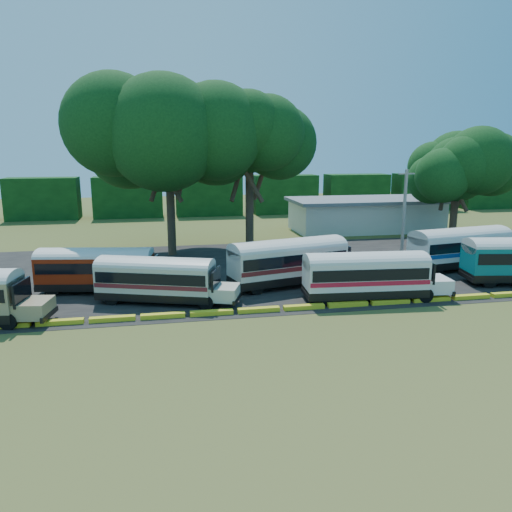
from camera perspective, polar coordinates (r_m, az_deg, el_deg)
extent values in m
plane|color=#3C4F1A|center=(31.37, 3.36, -6.84)|extent=(160.00, 160.00, 0.00)
cube|color=black|center=(42.81, 0.71, -1.56)|extent=(64.00, 24.00, 0.02)
cube|color=yellow|center=(32.68, -26.69, -7.12)|extent=(2.70, 0.45, 0.30)
cube|color=yellow|center=(31.97, -21.48, -7.06)|extent=(2.70, 0.45, 0.30)
cube|color=yellow|center=(31.54, -16.09, -6.93)|extent=(2.70, 0.45, 0.30)
cube|color=yellow|center=(31.38, -10.59, -6.74)|extent=(2.70, 0.45, 0.30)
cube|color=yellow|center=(31.52, -5.10, -6.49)|extent=(2.70, 0.45, 0.30)
cube|color=yellow|center=(31.93, 0.29, -6.19)|extent=(2.70, 0.45, 0.30)
cube|color=yellow|center=(32.62, 5.50, -5.84)|extent=(2.70, 0.45, 0.30)
cube|color=yellow|center=(33.56, 10.44, -5.47)|extent=(2.70, 0.45, 0.30)
cube|color=yellow|center=(34.74, 15.08, -5.08)|extent=(2.70, 0.45, 0.30)
cube|color=yellow|center=(36.13, 19.38, -4.69)|extent=(2.70, 0.45, 0.30)
cube|color=yellow|center=(37.70, 23.33, -4.31)|extent=(2.70, 0.45, 0.30)
cube|color=yellow|center=(39.44, 26.95, -3.94)|extent=(2.70, 0.45, 0.30)
cube|color=beige|center=(64.51, 12.41, 4.50)|extent=(18.00, 8.00, 3.60)
cube|color=#5C5E64|center=(64.28, 12.49, 6.26)|extent=(19.00, 9.00, 0.40)
cube|color=black|center=(78.81, -23.17, 6.06)|extent=(10.00, 4.00, 6.00)
cube|color=black|center=(77.18, -14.39, 6.55)|extent=(10.00, 4.00, 6.00)
cube|color=black|center=(77.39, -5.43, 6.89)|extent=(10.00, 4.00, 6.00)
cube|color=black|center=(79.44, 3.28, 7.07)|extent=(10.00, 4.00, 6.00)
cube|color=black|center=(83.19, 11.39, 7.09)|extent=(10.00, 4.00, 6.00)
cube|color=black|center=(88.42, 18.66, 6.98)|extent=(10.00, 4.00, 6.00)
cube|color=black|center=(94.89, 25.03, 6.80)|extent=(10.00, 4.00, 6.00)
cylinder|color=black|center=(32.18, -26.49, -6.72)|extent=(1.04, 0.44, 1.00)
cylinder|color=black|center=(34.04, -25.00, -5.58)|extent=(1.04, 0.44, 1.00)
cube|color=#9A835D|center=(32.54, -24.01, -5.45)|extent=(2.14, 2.47, 0.95)
cube|color=black|center=(32.52, -25.19, -3.77)|extent=(0.52, 2.30, 1.38)
cube|color=black|center=(32.35, -22.54, -6.17)|extent=(0.57, 2.46, 0.30)
cylinder|color=black|center=(36.11, -12.33, -3.71)|extent=(1.01, 0.43, 0.98)
cylinder|color=black|center=(38.09, -11.74, -2.84)|extent=(1.01, 0.43, 0.98)
cylinder|color=black|center=(37.95, -22.28, -3.58)|extent=(1.01, 0.43, 0.98)
cylinder|color=black|center=(39.84, -21.22, -2.76)|extent=(1.01, 0.43, 0.98)
cube|color=black|center=(37.96, -17.72, -3.00)|extent=(8.33, 3.75, 0.54)
cube|color=maroon|center=(37.68, -17.84, -1.29)|extent=(8.33, 3.75, 1.79)
cube|color=black|center=(37.63, -17.86, -0.98)|extent=(8.03, 3.76, 0.75)
ellipsoid|color=beige|center=(37.49, -17.93, 0.04)|extent=(8.33, 3.75, 1.10)
cube|color=maroon|center=(36.80, -10.41, -2.61)|extent=(2.10, 2.42, 0.93)
cube|color=black|center=(36.67, -11.42, -1.16)|extent=(0.52, 2.25, 1.35)
cube|color=black|center=(36.78, -9.10, -3.20)|extent=(0.57, 2.40, 0.29)
cube|color=black|center=(39.29, -23.29, -3.07)|extent=(0.57, 2.40, 0.29)
cylinder|color=black|center=(32.48, -5.73, -5.33)|extent=(0.98, 0.56, 0.95)
cylinder|color=black|center=(34.36, -4.91, -4.32)|extent=(0.98, 0.56, 0.95)
cylinder|color=black|center=(34.57, -16.16, -4.67)|extent=(0.98, 0.56, 0.95)
cylinder|color=black|center=(36.34, -14.85, -3.76)|extent=(0.98, 0.56, 0.95)
cube|color=black|center=(34.41, -11.31, -4.24)|extent=(8.10, 4.79, 0.52)
cube|color=beige|center=(34.11, -11.39, -2.44)|extent=(8.10, 4.79, 1.73)
cube|color=black|center=(34.06, -11.40, -2.10)|extent=(7.83, 4.74, 0.73)
cube|color=maroon|center=(34.20, -11.36, -3.00)|extent=(8.04, 4.80, 0.28)
ellipsoid|color=beige|center=(33.91, -11.45, -1.03)|extent=(8.10, 4.79, 1.06)
cube|color=beige|center=(33.07, -3.57, -4.19)|extent=(2.29, 2.53, 0.90)
cube|color=black|center=(32.94, -4.60, -2.60)|extent=(0.85, 2.10, 1.30)
cube|color=black|center=(33.03, -2.19, -4.88)|extent=(0.93, 2.24, 0.28)
cube|color=black|center=(35.88, -17.09, -4.03)|extent=(0.93, 2.24, 0.28)
cylinder|color=black|center=(39.09, 9.93, -2.29)|extent=(1.13, 0.56, 1.08)
cylinder|color=black|center=(40.95, 8.08, -1.56)|extent=(1.13, 0.56, 1.08)
cylinder|color=black|center=(35.51, 0.08, -3.60)|extent=(1.13, 0.56, 1.08)
cylinder|color=black|center=(37.55, -1.42, -2.72)|extent=(1.13, 0.56, 1.08)
cube|color=black|center=(37.83, 3.65, -2.37)|extent=(9.28, 4.78, 0.60)
cube|color=silver|center=(37.53, 3.68, -0.47)|extent=(9.28, 4.78, 1.98)
cube|color=black|center=(37.47, 3.69, -0.11)|extent=(8.95, 4.76, 0.83)
cube|color=#5D1819|center=(37.62, 3.67, -1.06)|extent=(9.20, 4.80, 0.33)
ellipsoid|color=beige|center=(37.32, 3.70, 1.02)|extent=(9.28, 4.78, 1.22)
cube|color=silver|center=(40.56, 10.41, -1.07)|extent=(2.47, 2.79, 1.03)
cube|color=black|center=(39.94, 9.66, 0.31)|extent=(0.76, 2.46, 1.49)
cube|color=black|center=(41.19, 11.43, -1.52)|extent=(0.83, 2.62, 0.33)
cube|color=black|center=(36.03, -2.50, -3.28)|extent=(0.83, 2.62, 0.33)
cylinder|color=black|center=(35.66, 18.83, -4.28)|extent=(1.03, 0.36, 1.01)
cylinder|color=black|center=(37.54, 17.44, -3.36)|extent=(1.03, 0.36, 1.01)
cylinder|color=black|center=(33.35, 8.09, -4.86)|extent=(1.03, 0.36, 1.01)
cylinder|color=black|center=(35.34, 7.22, -3.84)|extent=(1.03, 0.36, 1.01)
cube|color=black|center=(35.12, 12.28, -3.88)|extent=(8.42, 3.14, 0.55)
cube|color=white|center=(34.81, 12.37, -2.00)|extent=(8.42, 3.14, 1.84)
cube|color=black|center=(34.75, 12.39, -1.64)|extent=(8.10, 3.17, 0.77)
cube|color=red|center=(34.90, 12.35, -2.58)|extent=(8.34, 3.17, 0.30)
ellipsoid|color=beige|center=(34.59, 12.44, -0.52)|extent=(8.42, 3.14, 1.13)
cube|color=white|center=(36.95, 19.73, -3.04)|extent=(1.98, 2.35, 0.96)
cube|color=black|center=(36.44, 18.94, -1.60)|extent=(0.33, 2.32, 1.38)
cube|color=black|center=(37.43, 20.86, -3.57)|extent=(0.37, 2.47, 0.30)
cube|color=black|center=(34.07, 5.75, -4.34)|extent=(0.37, 2.47, 0.30)
cylinder|color=black|center=(48.49, 26.70, -0.59)|extent=(1.12, 0.48, 1.08)
cylinder|color=black|center=(50.05, 24.77, -0.04)|extent=(1.12, 0.48, 1.08)
cylinder|color=black|center=(43.42, 20.06, -1.40)|extent=(1.12, 0.48, 1.08)
cylinder|color=black|center=(45.15, 18.16, -0.75)|extent=(1.12, 0.48, 1.08)
cube|color=black|center=(46.29, 22.11, -0.53)|extent=(9.22, 4.18, 0.60)
cube|color=white|center=(46.04, 22.24, 1.03)|extent=(9.22, 4.18, 1.98)
cube|color=black|center=(46.00, 22.26, 1.32)|extent=(8.88, 4.18, 0.83)
cube|color=navy|center=(46.12, 22.20, 0.54)|extent=(9.14, 4.21, 0.33)
ellipsoid|color=beige|center=(45.87, 22.34, 2.24)|extent=(9.22, 4.18, 1.22)
cube|color=white|center=(50.03, 26.72, 0.34)|extent=(2.33, 2.68, 1.03)
cube|color=black|center=(49.35, 26.29, 1.49)|extent=(0.58, 2.48, 1.49)
cube|color=black|center=(43.49, 17.83, -1.14)|extent=(0.64, 2.65, 0.33)
cylinder|color=black|center=(41.06, 25.16, -2.60)|extent=(1.12, 0.48, 1.08)
cylinder|color=black|center=(43.07, 23.81, -1.82)|extent=(1.12, 0.48, 1.08)
cube|color=black|center=(41.52, 22.93, -2.16)|extent=(0.62, 2.65, 0.32)
cylinder|color=#392B1C|center=(48.89, -9.69, 4.80)|extent=(0.80, 0.80, 8.04)
cylinder|color=#392B1C|center=(49.05, -8.41, 8.91)|extent=(1.40, 2.87, 4.57)
cylinder|color=#392B1C|center=(49.39, -11.03, 8.84)|extent=(2.20, 2.50, 4.57)
cylinder|color=#392B1C|center=(47.29, -10.08, 8.73)|extent=(2.92, 0.94, 4.57)
ellipsoid|color=black|center=(48.51, -10.03, 13.82)|extent=(14.04, 14.04, 10.30)
cylinder|color=#392B1C|center=(49.24, -0.74, 4.91)|extent=(0.80, 0.80, 7.85)
cylinder|color=#392B1C|center=(49.58, 0.56, 8.87)|extent=(1.38, 2.81, 4.47)
cylinder|color=#392B1C|center=(49.57, -2.07, 8.86)|extent=(2.16, 2.45, 4.47)
cylinder|color=#392B1C|center=(47.62, -0.75, 8.73)|extent=(2.87, 0.93, 4.47)
ellipsoid|color=black|center=(48.83, -0.77, 13.68)|extent=(9.83, 9.83, 7.21)
cylinder|color=#392B1C|center=(59.60, 21.64, 4.13)|extent=(0.80, 0.80, 5.34)
cylinder|color=#392B1C|center=(60.38, 22.57, 6.34)|extent=(1.11, 2.08, 3.11)
cylinder|color=#392B1C|center=(59.53, 20.57, 6.43)|extent=(1.65, 1.85, 3.11)
cylinder|color=#392B1C|center=(58.16, 22.30, 6.17)|extent=(2.09, 0.79, 3.11)
ellipsoid|color=black|center=(59.15, 22.05, 9.18)|extent=(9.52, 9.52, 6.98)
cylinder|color=gray|center=(49.47, 16.56, 4.69)|extent=(0.30, 0.30, 8.28)
cube|color=gray|center=(49.14, 16.83, 8.99)|extent=(1.60, 0.12, 0.12)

